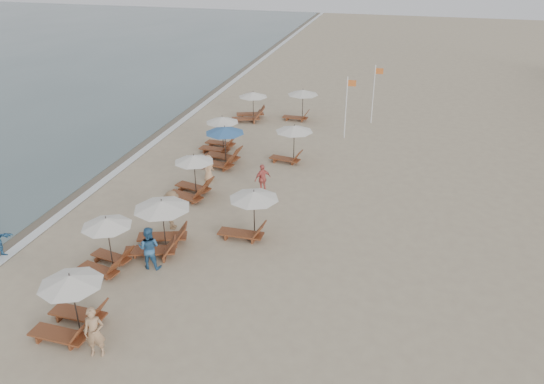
% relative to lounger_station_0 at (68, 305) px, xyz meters
% --- Properties ---
extents(ground, '(160.00, 160.00, 0.00)m').
position_rel_lounger_station_0_xyz_m(ground, '(5.73, 2.74, -1.08)').
color(ground, tan).
rests_on(ground, ground).
extents(wet_sand_band, '(3.20, 140.00, 0.01)m').
position_rel_lounger_station_0_xyz_m(wet_sand_band, '(-6.77, 12.74, -1.08)').
color(wet_sand_band, '#6B5E4C').
rests_on(wet_sand_band, ground).
extents(foam_line, '(0.50, 140.00, 0.02)m').
position_rel_lounger_station_0_xyz_m(foam_line, '(-5.47, 12.74, -1.07)').
color(foam_line, white).
rests_on(foam_line, ground).
extents(lounger_station_0, '(2.59, 2.16, 2.33)m').
position_rel_lounger_station_0_xyz_m(lounger_station_0, '(0.00, 0.00, 0.00)').
color(lounger_station_0, brown).
rests_on(lounger_station_0, ground).
extents(lounger_station_1, '(2.35, 2.02, 2.36)m').
position_rel_lounger_station_0_xyz_m(lounger_station_1, '(-0.79, 3.74, 0.10)').
color(lounger_station_1, brown).
rests_on(lounger_station_1, ground).
extents(lounger_station_2, '(2.86, 2.63, 2.39)m').
position_rel_lounger_station_0_xyz_m(lounger_station_2, '(0.62, 5.61, 0.06)').
color(lounger_station_2, brown).
rests_on(lounger_station_2, ground).
extents(lounger_station_3, '(2.53, 2.33, 2.31)m').
position_rel_lounger_station_0_xyz_m(lounger_station_3, '(-0.05, 10.83, -0.02)').
color(lounger_station_3, brown).
rests_on(lounger_station_3, ground).
extents(lounger_station_4, '(2.78, 2.38, 2.36)m').
position_rel_lounger_station_0_xyz_m(lounger_station_4, '(0.04, 15.21, 0.02)').
color(lounger_station_4, brown).
rests_on(lounger_station_4, ground).
extents(lounger_station_5, '(2.48, 2.06, 2.20)m').
position_rel_lounger_station_0_xyz_m(lounger_station_5, '(-0.86, 17.44, -0.03)').
color(lounger_station_5, brown).
rests_on(lounger_station_5, ground).
extents(lounger_station_6, '(2.60, 2.51, 2.10)m').
position_rel_lounger_station_0_xyz_m(lounger_station_6, '(-0.76, 23.74, -0.10)').
color(lounger_station_6, brown).
rests_on(lounger_station_6, ground).
extents(inland_station_0, '(2.73, 2.24, 2.22)m').
position_rel_lounger_station_0_xyz_m(inland_station_0, '(4.01, 7.58, 0.26)').
color(inland_station_0, brown).
rests_on(inland_station_0, ground).
extents(inland_station_1, '(2.60, 2.24, 2.22)m').
position_rel_lounger_station_0_xyz_m(inland_station_1, '(3.88, 16.71, 0.36)').
color(inland_station_1, brown).
rests_on(inland_station_1, ground).
extents(inland_station_2, '(2.58, 2.24, 2.22)m').
position_rel_lounger_station_0_xyz_m(inland_station_2, '(2.77, 24.63, 0.36)').
color(inland_station_2, brown).
rests_on(inland_station_2, ground).
extents(beachgoer_near, '(0.76, 0.61, 1.82)m').
position_rel_lounger_station_0_xyz_m(beachgoer_near, '(1.44, -0.81, -0.17)').
color(beachgoer_near, '#A47C59').
rests_on(beachgoer_near, ground).
extents(beachgoer_mid_a, '(0.96, 0.79, 1.85)m').
position_rel_lounger_station_0_xyz_m(beachgoer_mid_a, '(0.84, 4.26, -0.16)').
color(beachgoer_mid_a, '#2D5C88').
rests_on(beachgoer_mid_a, ground).
extents(beachgoer_mid_b, '(0.87, 1.31, 1.88)m').
position_rel_lounger_station_0_xyz_m(beachgoer_mid_b, '(0.41, 7.52, -0.14)').
color(beachgoer_mid_b, olive).
rests_on(beachgoer_mid_b, ground).
extents(beachgoer_far_a, '(0.94, 0.96, 1.61)m').
position_rel_lounger_station_0_xyz_m(beachgoer_far_a, '(3.41, 12.17, -0.27)').
color(beachgoer_far_a, '#CE5B52').
rests_on(beachgoer_far_a, ground).
extents(beachgoer_far_b, '(0.59, 0.80, 1.50)m').
position_rel_lounger_station_0_xyz_m(beachgoer_far_b, '(0.13, 12.92, -0.33)').
color(beachgoer_far_b, tan).
rests_on(beachgoer_far_b, ground).
extents(flag_pole_near, '(0.60, 0.08, 4.13)m').
position_rel_lounger_station_0_xyz_m(flag_pole_near, '(6.48, 21.62, 1.22)').
color(flag_pole_near, silver).
rests_on(flag_pole_near, ground).
extents(flag_pole_far, '(0.60, 0.08, 4.17)m').
position_rel_lounger_station_0_xyz_m(flag_pole_far, '(7.94, 25.25, 1.24)').
color(flag_pole_far, silver).
rests_on(flag_pole_far, ground).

